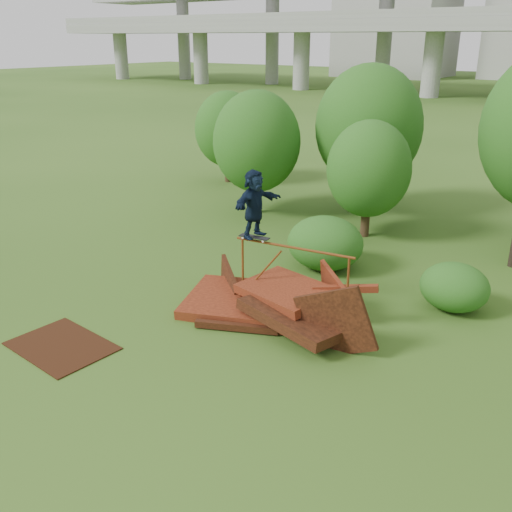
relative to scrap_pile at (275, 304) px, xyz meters
The scene contains 12 objects.
ground 2.19m from the scrap_pile, 81.75° to the right, with size 240.00×240.00×0.00m, color #2D5116.
scrap_pile is the anchor object (origin of this frame).
grind_rail 1.12m from the scrap_pile, 58.05° to the left, with size 3.16×0.55×1.85m.
skateboard 1.79m from the scrap_pile, 163.39° to the left, with size 0.83×0.34×0.08m.
skater 2.59m from the scrap_pile, 163.39° to the left, with size 1.60×0.51×1.73m, color black.
flat_plate 5.19m from the scrap_pile, 126.90° to the right, with size 2.35×1.68×0.03m, color black.
tree_0 9.69m from the scrap_pile, 129.17° to the left, with size 3.44×3.44×4.85m.
tree_1 10.79m from the scrap_pile, 104.08° to the left, with size 4.17×4.17×5.81m.
tree_2 7.53m from the scrap_pile, 98.24° to the left, with size 2.92×2.92×4.11m.
tree_6 14.95m from the scrap_pile, 133.63° to the left, with size 3.12×3.12×4.36m.
shrub_left 3.73m from the scrap_pile, 100.27° to the left, with size 2.36×2.18×1.63m, color #275516.
shrub_right 4.70m from the scrap_pile, 42.07° to the left, with size 1.78×1.63×1.26m, color #275516.
Camera 1 is at (7.03, -8.62, 6.67)m, focal length 40.00 mm.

